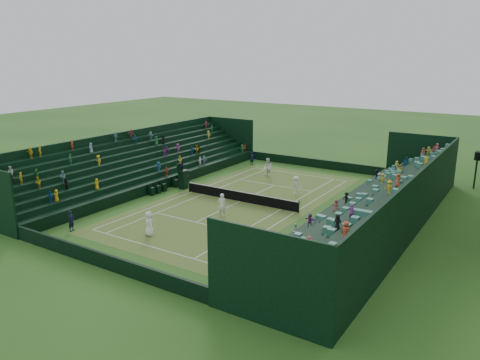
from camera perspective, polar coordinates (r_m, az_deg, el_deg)
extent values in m
plane|color=#29571B|center=(41.80, 0.00, -2.65)|extent=(160.00, 160.00, 0.00)
cube|color=#407C29|center=(41.80, 0.00, -2.64)|extent=(12.97, 26.77, 0.01)
cube|color=black|center=(55.25, 8.95, 2.07)|extent=(17.17, 0.20, 1.00)
cube|color=black|center=(30.37, -16.65, -9.27)|extent=(17.17, 0.20, 1.00)
cube|color=black|center=(37.97, 10.86, -3.97)|extent=(0.20, 31.77, 1.00)
cube|color=black|center=(46.61, -8.81, -0.33)|extent=(0.20, 31.77, 1.00)
cube|color=black|center=(37.80, 11.57, -4.10)|extent=(0.80, 32.00, 1.00)
cube|color=black|center=(37.47, 12.72, -3.97)|extent=(0.80, 32.00, 1.45)
cube|color=black|center=(37.15, 13.90, -3.84)|extent=(0.80, 32.00, 1.90)
cube|color=black|center=(36.85, 15.10, -3.71)|extent=(0.80, 32.00, 2.35)
cube|color=black|center=(36.57, 16.31, -3.57)|extent=(0.80, 32.00, 2.80)
cube|color=black|center=(36.31, 17.54, -3.43)|extent=(0.80, 32.00, 3.25)
cube|color=black|center=(36.06, 18.79, -3.28)|extent=(0.80, 32.00, 3.70)
cube|color=black|center=(35.83, 20.06, -3.14)|extent=(0.80, 32.00, 4.15)
cube|color=black|center=(35.62, 20.89, -2.68)|extent=(0.20, 32.00, 4.90)
cube|color=black|center=(46.93, -9.27, -0.24)|extent=(0.80, 32.00, 1.00)
cube|color=black|center=(47.40, -10.00, 0.16)|extent=(0.80, 32.00, 1.45)
cube|color=black|center=(47.88, -10.72, 0.55)|extent=(0.80, 32.00, 1.90)
cube|color=black|center=(48.36, -11.42, 0.93)|extent=(0.80, 32.00, 2.35)
cube|color=black|center=(48.86, -12.11, 1.31)|extent=(0.80, 32.00, 2.80)
cube|color=black|center=(49.37, -12.79, 1.68)|extent=(0.80, 32.00, 3.25)
cube|color=black|center=(49.88, -13.45, 2.04)|extent=(0.80, 32.00, 3.70)
cube|color=black|center=(50.40, -14.10, 2.39)|extent=(0.80, 32.00, 4.15)
cube|color=black|center=(50.68, -14.52, 2.87)|extent=(0.20, 32.00, 4.90)
cylinder|color=black|center=(44.91, -6.22, -0.78)|extent=(0.10, 0.10, 1.06)
cylinder|color=black|center=(38.97, 7.19, -3.28)|extent=(0.10, 0.10, 1.06)
cube|color=black|center=(41.66, 0.00, -2.05)|extent=(11.57, 0.02, 0.86)
cube|color=white|center=(41.53, 0.00, -1.43)|extent=(11.57, 0.04, 0.07)
cylinder|color=black|center=(50.96, 26.77, 0.69)|extent=(0.16, 0.16, 3.00)
cube|color=black|center=(45.96, -6.94, 0.01)|extent=(0.69, 0.69, 1.76)
cube|color=black|center=(45.73, -6.98, 1.14)|extent=(0.88, 0.88, 0.10)
cube|color=black|center=(45.87, -7.32, 1.61)|extent=(0.08, 0.88, 0.69)
imported|color=black|center=(45.62, -7.00, 1.76)|extent=(0.43, 0.50, 0.91)
cube|color=black|center=(44.35, -10.70, -1.37)|extent=(0.47, 0.47, 0.75)
cube|color=black|center=(44.38, -10.95, -0.74)|extent=(0.06, 0.47, 0.47)
cube|color=black|center=(44.91, -10.00, -1.13)|extent=(0.47, 0.47, 0.75)
cube|color=black|center=(44.94, -10.25, -0.51)|extent=(0.06, 0.47, 0.47)
cube|color=black|center=(45.48, -9.32, -0.90)|extent=(0.47, 0.47, 0.75)
cube|color=black|center=(45.51, -9.57, -0.28)|extent=(0.06, 0.47, 0.47)
cube|color=black|center=(46.77, -7.85, -0.39)|extent=(0.47, 0.47, 0.75)
cube|color=black|center=(46.80, -8.09, 0.20)|extent=(0.06, 0.47, 0.47)
cube|color=black|center=(47.36, -7.23, -0.18)|extent=(0.47, 0.47, 0.75)
cube|color=black|center=(47.39, -7.47, 0.41)|extent=(0.06, 0.47, 0.47)
cube|color=black|center=(47.96, -6.62, 0.03)|extent=(0.47, 0.47, 0.75)
cube|color=black|center=(47.98, -6.85, 0.61)|extent=(0.06, 0.47, 0.47)
imported|color=white|center=(34.45, -11.04, -5.24)|extent=(1.05, 0.88, 1.82)
imported|color=white|center=(37.84, -2.21, -3.03)|extent=(0.84, 0.77, 1.93)
imported|color=white|center=(50.15, 3.43, 1.51)|extent=(1.16, 1.02, 2.01)
imported|color=white|center=(44.02, 6.84, -0.64)|extent=(1.23, 0.81, 1.79)
imported|color=black|center=(55.74, 1.46, 2.67)|extent=(0.52, 0.66, 1.58)
imported|color=black|center=(36.89, -19.89, -4.72)|extent=(0.51, 0.65, 1.58)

